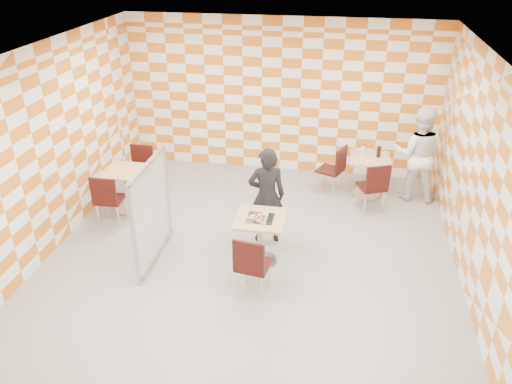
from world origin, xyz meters
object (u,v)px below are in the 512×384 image
partition (152,212)px  man_dark (267,196)px  chair_second_front (374,184)px  sport_bottle (363,150)px  chair_main_front (251,263)px  main_table (260,232)px  chair_second_side (335,167)px  chair_empty_near (107,197)px  chair_empty_far (141,167)px  second_table (369,170)px  man_white (418,154)px  empty_table (126,183)px  soda_bottle (379,152)px

partition → man_dark: bearing=27.2°
chair_second_front → sport_bottle: bearing=105.6°
chair_main_front → man_dark: man_dark is taller
main_table → partition: 1.58m
main_table → chair_second_side: bearing=67.7°
chair_empty_near → chair_empty_far: size_ratio=1.00×
second_table → partition: 4.08m
man_dark → man_white: bearing=-156.5°
main_table → empty_table: 2.78m
chair_empty_near → sport_bottle: size_ratio=4.62×
empty_table → man_white: bearing=15.0°
sport_bottle → partition: bearing=-137.6°
soda_bottle → empty_table: bearing=-162.7°
second_table → chair_main_front: 3.58m
chair_second_side → man_white: bearing=3.7°
chair_second_front → man_white: man_white is taller
second_table → soda_bottle: 0.38m
chair_empty_far → sport_bottle: sport_bottle is taller
chair_empty_far → man_white: 4.95m
chair_second_front → main_table: bearing=-133.0°
chair_main_front → man_white: man_white is taller
chair_empty_near → man_white: bearing=21.0°
main_table → chair_second_front: 2.43m
second_table → man_dark: bearing=-131.0°
man_dark → sport_bottle: size_ratio=7.80×
sport_bottle → chair_second_front: bearing=-74.4°
partition → chair_second_front: bearing=31.6°
empty_table → sport_bottle: 4.22m
sport_bottle → soda_bottle: bearing=-12.1°
second_table → chair_empty_near: size_ratio=0.81×
main_table → second_table: bearing=56.9°
chair_empty_near → soda_bottle: soda_bottle is taller
man_white → sport_bottle: man_white is taller
chair_second_side → chair_empty_near: 4.00m
second_table → chair_second_side: bearing=-175.6°
main_table → sport_bottle: 2.93m
main_table → partition: partition is taller
chair_empty_near → man_dark: bearing=1.0°
second_table → chair_second_front: (0.08, -0.64, 0.04)m
chair_empty_near → man_white: man_white is taller
chair_second_front → empty_table: bearing=-171.5°
chair_empty_near → soda_bottle: 4.73m
chair_main_front → chair_empty_far: (-2.52, 2.57, 0.00)m
empty_table → chair_main_front: 3.21m
chair_empty_near → partition: size_ratio=0.60×
man_white → chair_empty_near: bearing=26.8°
man_white → chair_main_front: bearing=60.0°
chair_second_front → sport_bottle: (-0.21, 0.76, 0.29)m
chair_empty_far → partition: 2.18m
main_table → chair_second_front: size_ratio=0.81×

